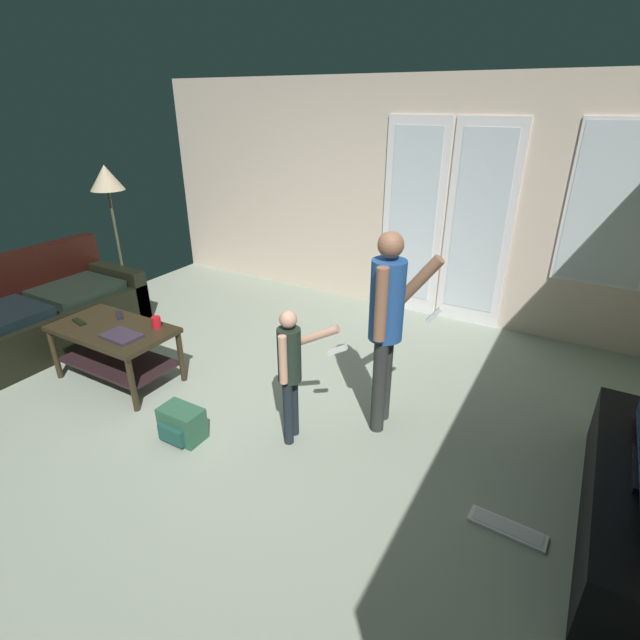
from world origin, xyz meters
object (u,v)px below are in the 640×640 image
object	(u,v)px
laptop_closed	(121,336)
coffee_table	(115,342)
tv_remote_black	(79,322)
dvd_remote_slim	(119,315)
person_adult	(387,317)
person_child	(291,365)
tv_stand	(629,502)
floor_lamp	(107,184)
cup_near_edge	(156,322)
loose_keyboard	(507,528)
backpack	(182,424)
leather_couch	(38,317)

from	to	relation	value
laptop_closed	coffee_table	bearing A→B (deg)	161.91
tv_remote_black	dvd_remote_slim	world-z (taller)	same
person_adult	person_child	bearing A→B (deg)	-134.90
tv_stand	floor_lamp	distance (m)	5.70
floor_lamp	laptop_closed	distance (m)	2.48
laptop_closed	cup_near_edge	distance (m)	0.30
coffee_table	loose_keyboard	distance (m)	3.36
person_child	laptop_closed	distance (m)	1.57
backpack	cup_near_edge	bearing A→B (deg)	144.74
leather_couch	person_child	xyz separation A→B (m)	(3.05, 0.01, 0.32)
leather_couch	person_adult	distance (m)	3.63
tv_stand	person_child	distance (m)	2.17
dvd_remote_slim	person_adult	bearing A→B (deg)	42.25
coffee_table	loose_keyboard	world-z (taller)	coffee_table
tv_stand	person_adult	bearing A→B (deg)	171.65
person_adult	tv_remote_black	distance (m)	2.72
person_adult	loose_keyboard	world-z (taller)	person_adult
tv_stand	loose_keyboard	world-z (taller)	tv_stand
leather_couch	tv_stand	xyz separation A→B (m)	(5.17, 0.27, -0.09)
person_child	dvd_remote_slim	bearing A→B (deg)	176.81
backpack	cup_near_edge	world-z (taller)	cup_near_edge
person_child	backpack	world-z (taller)	person_child
leather_couch	coffee_table	size ratio (longest dim) A/B	1.81
person_adult	laptop_closed	size ratio (longest dim) A/B	4.79
person_adult	cup_near_edge	xyz separation A→B (m)	(-1.95, -0.38, -0.34)
backpack	tv_remote_black	world-z (taller)	tv_remote_black
loose_keyboard	tv_remote_black	xyz separation A→B (m)	(-3.66, -0.09, 0.52)
person_adult	cup_near_edge	bearing A→B (deg)	-168.98
coffee_table	person_child	world-z (taller)	person_child
leather_couch	coffee_table	bearing A→B (deg)	-2.98
coffee_table	person_child	size ratio (longest dim) A/B	1.04
tv_stand	backpack	size ratio (longest dim) A/B	5.46
leather_couch	loose_keyboard	distance (m)	4.61
tv_stand	floor_lamp	bearing A→B (deg)	169.33
backpack	cup_near_edge	size ratio (longest dim) A/B	3.25
tv_stand	cup_near_edge	size ratio (longest dim) A/B	17.75
laptop_closed	cup_near_edge	size ratio (longest dim) A/B	3.22
laptop_closed	leather_couch	bearing A→B (deg)	176.56
loose_keyboard	person_child	bearing A→B (deg)	177.34
leather_couch	floor_lamp	xyz separation A→B (m)	(-0.31, 1.30, 1.11)
laptop_closed	floor_lamp	bearing A→B (deg)	143.49
floor_lamp	laptop_closed	world-z (taller)	floor_lamp
leather_couch	tv_stand	distance (m)	5.17
person_child	tv_remote_black	bearing A→B (deg)	-175.58
person_child	person_adult	bearing A→B (deg)	45.10
floor_lamp	cup_near_edge	world-z (taller)	floor_lamp
coffee_table	loose_keyboard	xyz separation A→B (m)	(3.34, 0.01, -0.37)
loose_keyboard	laptop_closed	xyz separation A→B (m)	(-3.11, -0.09, 0.52)
person_adult	tv_remote_black	world-z (taller)	person_adult
leather_couch	person_adult	size ratio (longest dim) A/B	1.29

